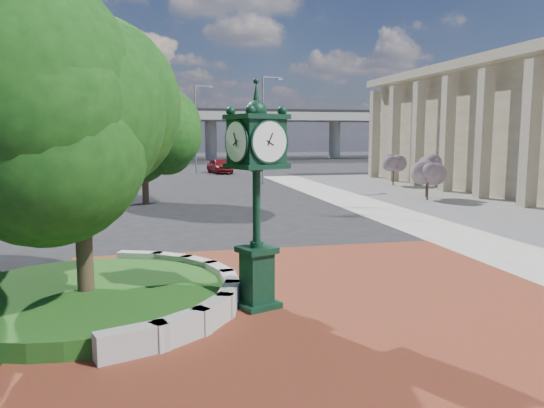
{
  "coord_description": "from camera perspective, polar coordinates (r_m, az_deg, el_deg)",
  "views": [
    {
      "loc": [
        -3.43,
        -11.99,
        3.81
      ],
      "look_at": [
        -0.46,
        1.5,
        1.99
      ],
      "focal_mm": 35.0,
      "sensor_mm": 36.0,
      "label": 1
    }
  ],
  "objects": [
    {
      "name": "ground",
      "position": [
        13.04,
        3.42,
        -9.51
      ],
      "size": [
        200.0,
        200.0,
        0.0
      ],
      "primitive_type": "plane",
      "color": "black",
      "rests_on": "ground"
    },
    {
      "name": "plaza",
      "position": [
        12.12,
        4.73,
        -10.76
      ],
      "size": [
        12.0,
        12.0,
        0.04
      ],
      "primitive_type": "cube",
      "color": "brown",
      "rests_on": "ground"
    },
    {
      "name": "planter_wall",
      "position": [
        12.53,
        -8.73,
        -9.02
      ],
      "size": [
        2.96,
        6.77,
        0.54
      ],
      "color": "#9E9B93",
      "rests_on": "ground"
    },
    {
      "name": "grass_bed",
      "position": [
        12.62,
        -19.31,
        -9.56
      ],
      "size": [
        6.1,
        6.1,
        0.4
      ],
      "primitive_type": "cylinder",
      "color": "#1D4814",
      "rests_on": "ground"
    },
    {
      "name": "overpass",
      "position": [
        82.1,
        -10.31,
        9.28
      ],
      "size": [
        90.0,
        12.0,
        7.5
      ],
      "color": "#9E9B93",
      "rests_on": "ground"
    },
    {
      "name": "tree_planter",
      "position": [
        12.1,
        -20.03,
        6.63
      ],
      "size": [
        5.2,
        5.2,
        6.33
      ],
      "color": "#38281C",
      "rests_on": "ground"
    },
    {
      "name": "tree_street",
      "position": [
        30.0,
        -13.59,
        6.19
      ],
      "size": [
        4.4,
        4.4,
        5.45
      ],
      "color": "#38281C",
      "rests_on": "ground"
    },
    {
      "name": "post_clock",
      "position": [
        11.36,
        -1.68,
        1.83
      ],
      "size": [
        1.27,
        1.27,
        4.9
      ],
      "color": "black",
      "rests_on": "ground"
    },
    {
      "name": "parked_car",
      "position": [
        52.72,
        -5.65,
        4.11
      ],
      "size": [
        2.5,
        4.57,
        1.47
      ],
      "primitive_type": "imported",
      "rotation": [
        0.0,
        0.0,
        0.18
      ],
      "color": "#610D12",
      "rests_on": "ground"
    },
    {
      "name": "street_lamp_near",
      "position": [
        40.83,
        -0.76,
        8.86
      ],
      "size": [
        1.74,
        0.84,
        8.17
      ],
      "color": "slate",
      "rests_on": "ground"
    },
    {
      "name": "street_lamp_far",
      "position": [
        52.84,
        -8.04,
        8.72
      ],
      "size": [
        1.89,
        0.6,
        8.55
      ],
      "color": "slate",
      "rests_on": "ground"
    },
    {
      "name": "shrub_near",
      "position": [
        31.84,
        16.45,
        3.19
      ],
      "size": [
        1.2,
        1.2,
        2.2
      ],
      "color": "#38281C",
      "rests_on": "ground"
    },
    {
      "name": "shrub_mid",
      "position": [
        33.34,
        16.32,
        3.37
      ],
      "size": [
        1.2,
        1.2,
        2.2
      ],
      "color": "#38281C",
      "rests_on": "ground"
    },
    {
      "name": "shrub_far",
      "position": [
        40.67,
        12.94,
        4.17
      ],
      "size": [
        1.2,
        1.2,
        2.2
      ],
      "color": "#38281C",
      "rests_on": "ground"
    }
  ]
}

